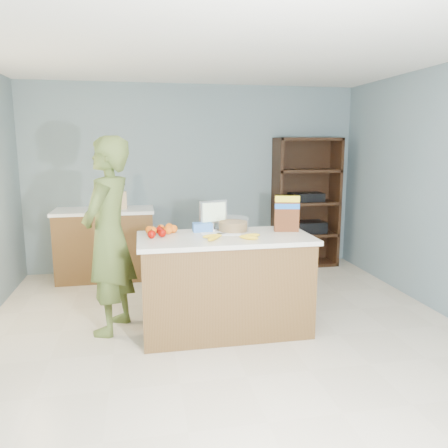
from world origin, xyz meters
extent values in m
cube|color=beige|center=(0.00, 0.00, 0.00)|extent=(4.50, 5.00, 0.02)
cube|color=slate|center=(0.00, 2.50, 1.25)|extent=(4.50, 0.02, 2.50)
cube|color=slate|center=(0.00, -2.50, 1.25)|extent=(4.50, 0.02, 2.50)
cube|color=white|center=(0.00, 0.00, 2.50)|extent=(4.50, 5.00, 0.02)
cube|color=brown|center=(0.00, 0.30, 0.43)|extent=(1.50, 0.70, 0.86)
cube|color=silver|center=(0.00, 0.30, 0.88)|extent=(1.56, 0.76, 0.04)
cube|color=black|center=(0.00, 0.30, 0.05)|extent=(1.46, 0.66, 0.10)
cube|color=brown|center=(-1.20, 2.20, 0.43)|extent=(1.20, 0.60, 0.86)
cube|color=white|center=(-1.20, 2.20, 0.88)|extent=(1.24, 0.62, 0.04)
cube|color=black|center=(1.55, 2.48, 0.90)|extent=(0.90, 0.04, 1.80)
cube|color=black|center=(1.12, 2.30, 0.90)|extent=(0.04, 0.40, 1.80)
cube|color=black|center=(1.98, 2.30, 0.90)|extent=(0.04, 0.40, 1.80)
cube|color=black|center=(1.55, 2.30, 0.02)|extent=(0.90, 0.40, 0.04)
cube|color=black|center=(1.55, 2.30, 0.45)|extent=(0.90, 0.40, 0.04)
cube|color=black|center=(1.55, 2.30, 0.90)|extent=(0.90, 0.40, 0.04)
cube|color=black|center=(1.55, 2.30, 1.35)|extent=(0.90, 0.40, 0.04)
cube|color=black|center=(1.55, 2.30, 1.78)|extent=(0.90, 0.40, 0.04)
cube|color=black|center=(1.55, 2.30, 0.55)|extent=(0.55, 0.32, 0.16)
cube|color=black|center=(1.55, 2.30, 0.98)|extent=(0.45, 0.30, 0.12)
imported|color=#4C5C28|center=(-1.03, 0.51, 0.89)|extent=(0.64, 0.76, 1.79)
cube|color=tan|center=(-0.97, 2.18, 1.01)|extent=(0.12, 0.10, 0.22)
cylinder|color=black|center=(-1.01, 2.18, 1.17)|extent=(0.02, 0.02, 0.09)
cylinder|color=black|center=(-0.99, 2.18, 1.17)|extent=(0.02, 0.02, 0.09)
cylinder|color=black|center=(-0.97, 2.18, 1.17)|extent=(0.02, 0.02, 0.09)
cylinder|color=black|center=(-0.95, 2.18, 1.17)|extent=(0.02, 0.02, 0.09)
cylinder|color=black|center=(-0.93, 2.18, 1.17)|extent=(0.02, 0.02, 0.09)
cube|color=white|center=(-0.09, 0.44, 0.90)|extent=(0.22, 0.11, 0.00)
cube|color=white|center=(0.05, 0.36, 0.90)|extent=(0.24, 0.15, 0.00)
ellipsoid|color=yellow|center=(-0.13, 0.22, 0.92)|extent=(0.19, 0.07, 0.04)
ellipsoid|color=yellow|center=(-0.13, 0.13, 0.92)|extent=(0.15, 0.17, 0.04)
ellipsoid|color=yellow|center=(0.21, 0.18, 0.92)|extent=(0.19, 0.08, 0.04)
ellipsoid|color=yellow|center=(0.17, 0.11, 0.92)|extent=(0.17, 0.14, 0.04)
sphere|color=#920700|center=(-0.57, 0.48, 0.94)|extent=(0.07, 0.07, 0.07)
sphere|color=#920700|center=(-0.56, 0.36, 0.94)|extent=(0.07, 0.07, 0.07)
sphere|color=#920700|center=(-0.65, 0.31, 0.94)|extent=(0.07, 0.07, 0.07)
sphere|color=orange|center=(-0.64, 0.47, 0.94)|extent=(0.08, 0.08, 0.08)
sphere|color=orange|center=(-0.56, 0.56, 0.94)|extent=(0.08, 0.08, 0.08)
sphere|color=orange|center=(-0.50, 0.49, 0.94)|extent=(0.08, 0.08, 0.08)
sphere|color=orange|center=(-0.45, 0.52, 0.94)|extent=(0.08, 0.08, 0.08)
sphere|color=orange|center=(-0.67, 0.51, 0.94)|extent=(0.08, 0.08, 0.08)
sphere|color=orange|center=(-0.49, 0.48, 0.94)|extent=(0.08, 0.08, 0.08)
sphere|color=orange|center=(-0.48, 0.61, 0.94)|extent=(0.08, 0.08, 0.08)
cube|color=blue|center=(-0.17, 0.54, 0.94)|extent=(0.18, 0.12, 0.08)
cylinder|color=#267219|center=(0.12, 0.52, 0.95)|extent=(0.27, 0.27, 0.09)
cylinder|color=white|center=(0.12, 0.52, 0.97)|extent=(0.30, 0.30, 0.13)
cylinder|color=silver|center=(-0.05, 0.62, 0.91)|extent=(0.12, 0.12, 0.01)
cylinder|color=silver|center=(-0.05, 0.62, 0.94)|extent=(0.02, 0.02, 0.05)
cube|color=silver|center=(-0.05, 0.62, 1.07)|extent=(0.28, 0.11, 0.22)
cube|color=yellow|center=(-0.05, 0.60, 1.07)|extent=(0.23, 0.07, 0.18)
cube|color=#592B14|center=(0.61, 0.40, 1.07)|extent=(0.24, 0.13, 0.34)
cube|color=yellow|center=(0.61, 0.40, 1.21)|extent=(0.24, 0.13, 0.06)
cube|color=blue|center=(0.61, 0.40, 1.14)|extent=(0.24, 0.13, 0.05)
camera|label=1|loc=(-0.73, -3.47, 1.71)|focal=35.00mm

